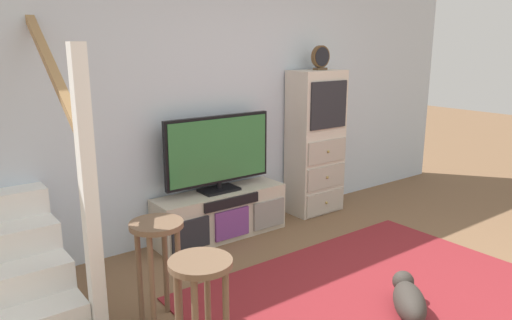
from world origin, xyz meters
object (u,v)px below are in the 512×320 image
side_cabinet (316,143)px  bar_stool_near (201,291)px  desk_clock (321,58)px  dog (409,300)px  media_console (221,214)px  television (219,152)px  bar_stool_far (158,249)px

side_cabinet → bar_stool_near: 2.87m
desk_clock → side_cabinet: bearing=140.7°
bar_stool_near → dog: (1.42, -0.31, -0.40)m
media_console → television: bearing=90.0°
dog → side_cabinet: bearing=63.4°
bar_stool_far → television: bearing=42.0°
desk_clock → dog: desk_clock is taller
desk_clock → bar_stool_near: 3.08m
bar_stool_near → television: bearing=54.5°
media_console → dog: media_console is taller
side_cabinet → bar_stool_near: side_cabinet is taller
desk_clock → bar_stool_far: bearing=-157.5°
dog → desk_clock: bearing=62.8°
television → bar_stool_far: 1.52m
bar_stool_far → dog: 1.70m
television → bar_stool_near: (-1.16, -1.62, -0.31)m
desk_clock → dog: 2.62m
bar_stool_far → desk_clock: bearing=22.5°
desk_clock → bar_stool_near: bearing=-146.4°
media_console → bar_stool_far: (-1.11, -0.97, 0.30)m
television → side_cabinet: size_ratio=0.71×
television → bar_stool_near: television is taller
media_console → bar_stool_far: size_ratio=1.83×
desk_clock → media_console: bearing=179.8°
media_console → dog: bearing=-82.2°
television → bar_stool_far: television is taller
side_cabinet → dog: size_ratio=3.30×
side_cabinet → desk_clock: (0.02, -0.01, 0.89)m
media_console → side_cabinet: side_cabinet is taller
bar_stool_far → dog: bearing=-34.1°
media_console → side_cabinet: (1.22, 0.01, 0.53)m
desk_clock → bar_stool_far: size_ratio=0.35×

